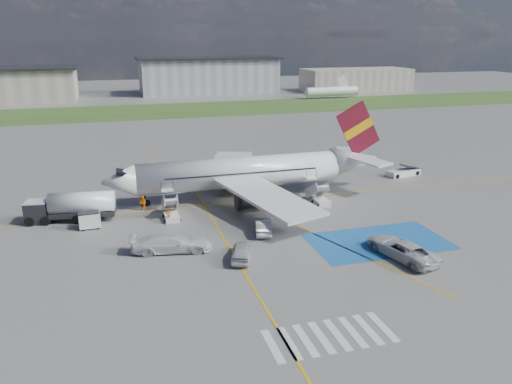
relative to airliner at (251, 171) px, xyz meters
The scene contains 22 objects.
ground 14.48m from the airliner, 96.14° to the right, with size 400.00×400.00×0.00m, color #60605E.
grass_strip 81.08m from the airliner, 91.06° to the left, with size 400.00×30.00×0.01m, color #2D4C1E.
taxiway_line_main 4.21m from the airliner, 126.97° to the right, with size 120.00×0.20×0.01m, color gold.
taxiway_line_cross 25.10m from the airliner, 105.17° to the right, with size 0.20×60.00×0.01m, color gold.
taxiway_line_diag 4.21m from the airliner, 126.97° to the right, with size 0.20×60.00×0.01m, color gold.
staging_box 20.19m from the airliner, 64.74° to the right, with size 14.00×8.00×0.01m, color #1A589E.
crosswalk 32.35m from the airliner, 95.90° to the right, with size 9.00×4.00×0.01m.
terminal_centre 122.43m from the airliner, 81.31° to the left, with size 48.00×18.00×12.00m, color gray.
terminal_east 135.64m from the airliner, 57.19° to the left, with size 40.00×16.00×8.00m, color gray.
airliner is the anchor object (origin of this frame).
airstairs_fwd 12.52m from the airliner, 154.30° to the right, with size 1.90×5.20×3.60m.
airstairs_aft 9.59m from the airliner, 35.25° to the right, with size 1.90×5.20×3.60m.
fuel_tanker 22.11m from the airliner, behind, with size 9.92×3.96×3.30m.
gpu_cart 20.86m from the airliner, 163.71° to the right, with size 2.33×1.59×1.86m.
belt_loader 25.24m from the airliner, ahead, with size 5.89×3.02×1.70m.
car_silver_a 19.19m from the airliner, 108.25° to the right, with size 1.93×4.79×1.63m, color #B3B6BB.
car_silver_b 12.79m from the airliner, 99.73° to the right, with size 1.62×4.65×1.53m, color #ADAFB4.
van_white_a 23.67m from the airliner, 68.46° to the right, with size 2.78×6.03×2.26m, color silver.
van_white_b 19.01m from the airliner, 129.93° to the right, with size 2.37×5.82×2.28m, color silver.
crew_fwd 13.47m from the airliner, 149.71° to the right, with size 0.55×0.36×1.52m, color #E5540C.
crew_nose 14.19m from the airliner, behind, with size 0.90×0.70×1.85m, color orange.
crew_aft 8.40m from the airliner, 59.59° to the right, with size 0.99×0.41×1.69m, color orange.
Camera 1 is at (-15.29, -45.63, 20.23)m, focal length 35.00 mm.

